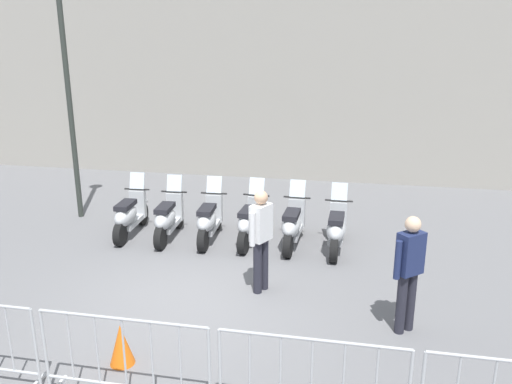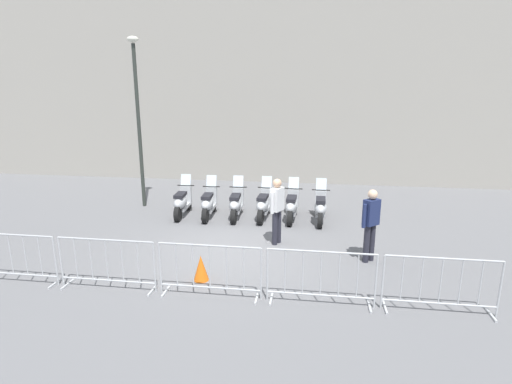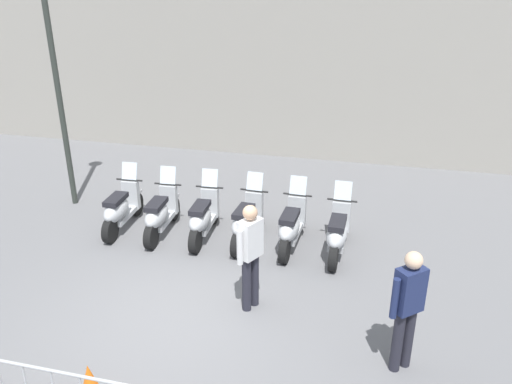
% 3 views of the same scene
% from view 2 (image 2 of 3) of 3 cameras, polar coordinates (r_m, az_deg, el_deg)
% --- Properties ---
extents(ground_plane, '(120.00, 120.00, 0.00)m').
position_cam_2_polar(ground_plane, '(10.36, -3.06, -8.01)').
color(ground_plane, slate).
extents(motorcycle_0, '(0.56, 1.72, 1.24)m').
position_cam_2_polar(motorcycle_0, '(13.00, -10.33, -1.43)').
color(motorcycle_0, black).
rests_on(motorcycle_0, ground).
extents(motorcycle_1, '(0.56, 1.72, 1.24)m').
position_cam_2_polar(motorcycle_1, '(12.73, -6.68, -1.63)').
color(motorcycle_1, black).
rests_on(motorcycle_1, ground).
extents(motorcycle_2, '(0.56, 1.72, 1.24)m').
position_cam_2_polar(motorcycle_2, '(12.59, -2.81, -1.72)').
color(motorcycle_2, black).
rests_on(motorcycle_2, ground).
extents(motorcycle_3, '(0.57, 1.73, 1.24)m').
position_cam_2_polar(motorcycle_3, '(12.50, 1.08, -1.83)').
color(motorcycle_3, black).
rests_on(motorcycle_3, ground).
extents(motorcycle_4, '(0.56, 1.73, 1.24)m').
position_cam_2_polar(motorcycle_4, '(12.43, 5.04, -1.98)').
color(motorcycle_4, black).
rests_on(motorcycle_4, ground).
extents(motorcycle_5, '(0.56, 1.73, 1.24)m').
position_cam_2_polar(motorcycle_5, '(12.36, 9.04, -2.20)').
color(motorcycle_5, black).
rests_on(motorcycle_5, ground).
extents(barrier_segment_0, '(2.02, 0.54, 1.07)m').
position_cam_2_polar(barrier_segment_0, '(9.89, -31.14, -8.00)').
color(barrier_segment_0, '#B2B5B7').
rests_on(barrier_segment_0, ground).
extents(barrier_segment_1, '(2.02, 0.54, 1.07)m').
position_cam_2_polar(barrier_segment_1, '(8.75, -20.20, -9.55)').
color(barrier_segment_1, '#B2B5B7').
rests_on(barrier_segment_1, ground).
extents(barrier_segment_2, '(2.02, 0.54, 1.07)m').
position_cam_2_polar(barrier_segment_2, '(8.00, -6.51, -10.99)').
color(barrier_segment_2, '#B2B5B7').
rests_on(barrier_segment_2, ground).
extents(barrier_segment_3, '(2.02, 0.54, 1.07)m').
position_cam_2_polar(barrier_segment_3, '(7.77, 9.06, -11.88)').
color(barrier_segment_3, '#B2B5B7').
rests_on(barrier_segment_3, ground).
extents(barrier_segment_4, '(2.02, 0.54, 1.07)m').
position_cam_2_polar(barrier_segment_4, '(8.11, 24.46, -11.92)').
color(barrier_segment_4, '#B2B5B7').
rests_on(barrier_segment_4, ground).
extents(street_lamp, '(0.36, 0.36, 5.53)m').
position_cam_2_polar(street_lamp, '(14.02, -16.30, 11.42)').
color(street_lamp, '#2D332D').
rests_on(street_lamp, ground).
extents(officer_near_row_end, '(0.45, 0.40, 1.73)m').
position_cam_2_polar(officer_near_row_end, '(9.68, 15.81, -3.99)').
color(officer_near_row_end, '#23232D').
rests_on(officer_near_row_end, ground).
extents(officer_mid_plaza, '(0.37, 0.49, 1.73)m').
position_cam_2_polar(officer_mid_plaza, '(10.40, 2.96, -2.18)').
color(officer_mid_plaza, '#23232D').
rests_on(officer_mid_plaza, ground).
extents(traffic_cone, '(0.32, 0.32, 0.55)m').
position_cam_2_polar(traffic_cone, '(8.75, -7.74, -10.52)').
color(traffic_cone, orange).
rests_on(traffic_cone, ground).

